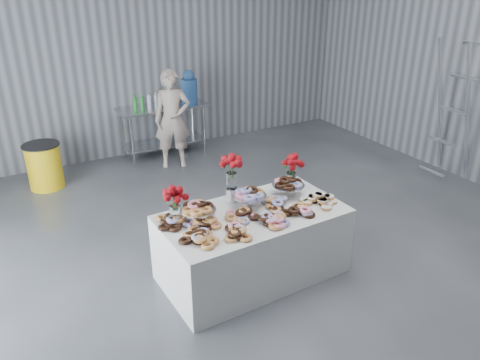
% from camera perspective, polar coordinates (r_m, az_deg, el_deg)
% --- Properties ---
extents(ground, '(9.00, 9.00, 0.00)m').
position_cam_1_polar(ground, '(5.06, 5.61, -12.58)').
color(ground, '#36393E').
rests_on(ground, ground).
extents(room_walls, '(8.04, 9.04, 4.02)m').
position_cam_1_polar(room_walls, '(3.96, 3.21, 18.66)').
color(room_walls, gray).
rests_on(room_walls, ground).
extents(display_table, '(1.93, 1.06, 0.75)m').
position_cam_1_polar(display_table, '(4.98, 1.56, -7.85)').
color(display_table, silver).
rests_on(display_table, ground).
extents(prep_table, '(1.50, 0.60, 0.90)m').
position_cam_1_polar(prep_table, '(8.18, -9.29, 7.03)').
color(prep_table, silver).
rests_on(prep_table, ground).
extents(donut_mounds, '(1.83, 0.85, 0.09)m').
position_cam_1_polar(donut_mounds, '(4.73, 1.92, -3.83)').
color(donut_mounds, '#DBA750').
rests_on(donut_mounds, display_table).
extents(cake_stand_left, '(0.36, 0.36, 0.17)m').
position_cam_1_polar(cake_stand_left, '(4.60, -5.17, -3.45)').
color(cake_stand_left, silver).
rests_on(cake_stand_left, display_table).
extents(cake_stand_mid, '(0.36, 0.36, 0.17)m').
position_cam_1_polar(cake_stand_mid, '(4.86, 1.17, -1.74)').
color(cake_stand_mid, silver).
rests_on(cake_stand_mid, display_table).
extents(cake_stand_right, '(0.36, 0.36, 0.17)m').
position_cam_1_polar(cake_stand_right, '(5.12, 5.91, -0.45)').
color(cake_stand_right, silver).
rests_on(cake_stand_right, display_table).
extents(danish_pile, '(0.48, 0.48, 0.11)m').
position_cam_1_polar(danish_pile, '(5.07, 9.71, -2.05)').
color(danish_pile, silver).
rests_on(danish_pile, display_table).
extents(bouquet_left, '(0.26, 0.26, 0.42)m').
position_cam_1_polar(bouquet_left, '(4.54, -8.07, -1.79)').
color(bouquet_left, white).
rests_on(bouquet_left, display_table).
extents(bouquet_right, '(0.26, 0.26, 0.42)m').
position_cam_1_polar(bouquet_right, '(5.25, 6.32, 2.05)').
color(bouquet_right, white).
rests_on(bouquet_right, display_table).
extents(bouquet_center, '(0.26, 0.26, 0.57)m').
position_cam_1_polar(bouquet_center, '(4.87, -1.06, 1.41)').
color(bouquet_center, silver).
rests_on(bouquet_center, display_table).
extents(water_jug, '(0.28, 0.28, 0.55)m').
position_cam_1_polar(water_jug, '(8.22, -6.23, 11.12)').
color(water_jug, '#3975C3').
rests_on(water_jug, prep_table).
extents(drink_bottles, '(0.54, 0.08, 0.27)m').
position_cam_1_polar(drink_bottles, '(7.88, -11.43, 9.33)').
color(drink_bottles, '#268C33').
rests_on(drink_bottles, prep_table).
extents(person, '(0.68, 0.55, 1.60)m').
position_cam_1_polar(person, '(7.68, -8.24, 7.34)').
color(person, '#CC8C93').
rests_on(person, ground).
extents(trash_barrel, '(0.53, 0.53, 0.69)m').
position_cam_1_polar(trash_barrel, '(7.54, -22.75, 1.60)').
color(trash_barrel, yellow).
rests_on(trash_barrel, ground).
extents(stepladder, '(0.78, 0.54, 2.15)m').
position_cam_1_polar(stepladder, '(7.78, 24.57, 7.76)').
color(stepladder, silver).
rests_on(stepladder, ground).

